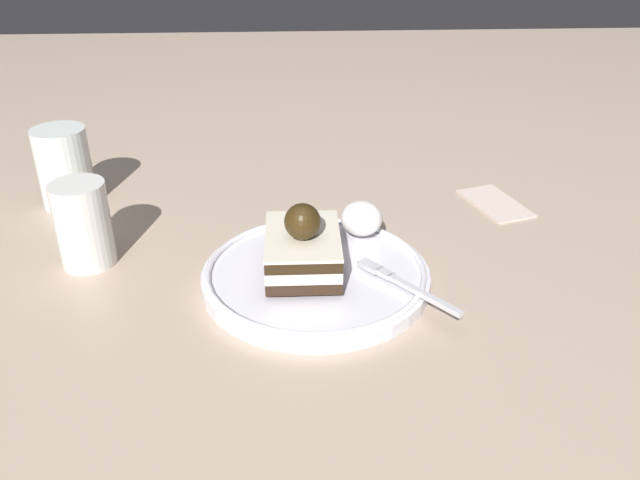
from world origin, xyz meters
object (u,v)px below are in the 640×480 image
at_px(whipped_cream_dollop, 365,218).
at_px(fork, 409,285).
at_px(cake_slice, 307,247).
at_px(dessert_plate, 320,275).
at_px(drink_glass_far, 69,171).
at_px(drink_glass_near, 88,228).
at_px(folded_napkin, 499,202).

bearing_deg(whipped_cream_dollop, fork, -164.37).
bearing_deg(cake_slice, whipped_cream_dollop, -43.45).
xyz_separation_m(dessert_plate, drink_glass_far, (0.19, 0.29, 0.03)).
distance_m(cake_slice, fork, 0.10).
height_order(cake_slice, drink_glass_near, same).
relative_size(dessert_plate, cake_slice, 2.22).
relative_size(drink_glass_near, folded_napkin, 0.93).
bearing_deg(dessert_plate, drink_glass_far, 56.23).
distance_m(dessert_plate, folded_napkin, 0.28).
distance_m(fork, drink_glass_near, 0.33).
bearing_deg(dessert_plate, folded_napkin, -53.68).
distance_m(whipped_cream_dollop, fork, 0.11).
height_order(drink_glass_far, folded_napkin, drink_glass_far).
relative_size(fork, folded_napkin, 1.04).
distance_m(dessert_plate, cake_slice, 0.03).
bearing_deg(cake_slice, dessert_plate, -85.36).
distance_m(whipped_cream_dollop, folded_napkin, 0.21).
relative_size(whipped_cream_dollop, drink_glass_far, 0.46).
relative_size(dessert_plate, drink_glass_far, 2.34).
distance_m(cake_slice, drink_glass_far, 0.34).
bearing_deg(fork, cake_slice, 67.51).
distance_m(drink_glass_far, folded_napkin, 0.52).
bearing_deg(drink_glass_near, dessert_plate, -102.54).
relative_size(whipped_cream_dollop, drink_glass_near, 0.49).
xyz_separation_m(drink_glass_near, drink_glass_far, (0.14, 0.06, 0.00)).
xyz_separation_m(cake_slice, drink_glass_near, (0.05, 0.22, -0.00)).
relative_size(fork, drink_glass_far, 1.05).
xyz_separation_m(dessert_plate, fork, (-0.04, -0.08, 0.01)).
relative_size(drink_glass_far, folded_napkin, 1.00).
height_order(drink_glass_near, folded_napkin, drink_glass_near).
bearing_deg(fork, folded_napkin, -35.30).
bearing_deg(drink_glass_far, drink_glass_near, -157.77).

